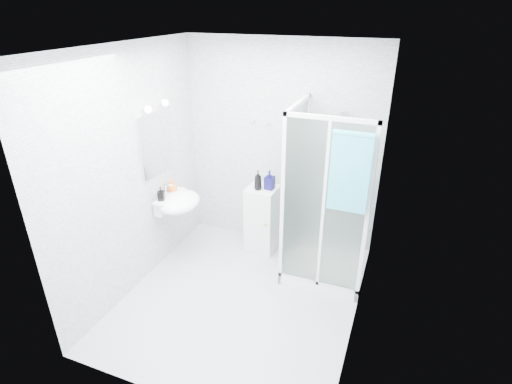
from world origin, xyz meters
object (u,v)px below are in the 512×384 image
at_px(storage_cabinet, 262,219).
at_px(shampoo_bottle_b, 270,180).
at_px(soap_dispenser_black, 161,194).
at_px(hand_towel, 350,171).
at_px(soap_dispenser_orange, 172,186).
at_px(wall_basin, 177,202).
at_px(shampoo_bottle_a, 258,180).
at_px(shower_enclosure, 319,241).

xyz_separation_m(storage_cabinet, shampoo_bottle_b, (0.09, 0.01, 0.55)).
bearing_deg(soap_dispenser_black, hand_towel, 1.55).
bearing_deg(hand_towel, soap_dispenser_orange, 174.82).
relative_size(hand_towel, soap_dispenser_orange, 5.11).
relative_size(wall_basin, soap_dispenser_black, 3.41).
bearing_deg(wall_basin, soap_dispenser_black, -129.69).
bearing_deg(shampoo_bottle_b, wall_basin, -148.22).
bearing_deg(wall_basin, storage_cabinet, 33.84).
bearing_deg(soap_dispenser_orange, shampoo_bottle_b, 24.24).
distance_m(wall_basin, shampoo_bottle_b, 1.13).
distance_m(shampoo_bottle_a, soap_dispenser_black, 1.15).
relative_size(shower_enclosure, wall_basin, 3.57).
bearing_deg(soap_dispenser_orange, shampoo_bottle_a, 23.63).
height_order(wall_basin, shampoo_bottle_a, shampoo_bottle_a).
relative_size(wall_basin, shampoo_bottle_a, 2.31).
xyz_separation_m(wall_basin, storage_cabinet, (0.85, 0.57, -0.36)).
relative_size(shower_enclosure, storage_cabinet, 2.29).
relative_size(shower_enclosure, soap_dispenser_black, 12.17).
xyz_separation_m(hand_towel, soap_dispenser_orange, (-2.08, 0.19, -0.58)).
bearing_deg(shower_enclosure, hand_towel, -52.71).
relative_size(shampoo_bottle_a, soap_dispenser_black, 1.47).
height_order(storage_cabinet, shampoo_bottle_b, shampoo_bottle_b).
height_order(storage_cabinet, soap_dispenser_orange, soap_dispenser_orange).
bearing_deg(shampoo_bottle_b, storage_cabinet, -172.42).
xyz_separation_m(wall_basin, shampoo_bottle_b, (0.94, 0.58, 0.19)).
xyz_separation_m(shampoo_bottle_a, soap_dispenser_black, (-0.94, -0.66, -0.05)).
bearing_deg(shampoo_bottle_a, soap_dispenser_black, -144.92).
relative_size(hand_towel, shampoo_bottle_a, 3.26).
distance_m(shampoo_bottle_b, soap_dispenser_orange, 1.17).
distance_m(shower_enclosure, shampoo_bottle_b, 0.93).
xyz_separation_m(storage_cabinet, soap_dispenser_orange, (-0.98, -0.47, 0.50)).
distance_m(storage_cabinet, hand_towel, 1.68).
relative_size(shampoo_bottle_b, soap_dispenser_orange, 1.53).
bearing_deg(hand_towel, soap_dispenser_black, -178.45).
bearing_deg(hand_towel, shampoo_bottle_b, 146.61).
height_order(shampoo_bottle_a, soap_dispenser_orange, shampoo_bottle_a).
xyz_separation_m(storage_cabinet, soap_dispenser_black, (-0.97, -0.71, 0.51)).
distance_m(shampoo_bottle_b, soap_dispenser_black, 1.29).
distance_m(storage_cabinet, soap_dispenser_orange, 1.20).
height_order(hand_towel, soap_dispenser_orange, hand_towel).
distance_m(wall_basin, soap_dispenser_black, 0.24).
height_order(shampoo_bottle_a, shampoo_bottle_b, shampoo_bottle_a).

